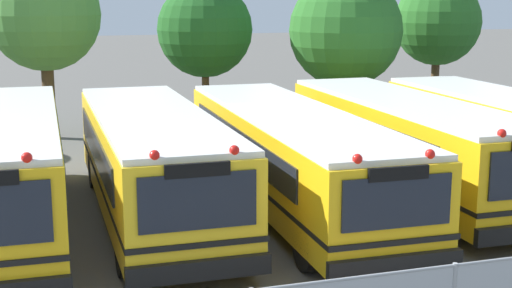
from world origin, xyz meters
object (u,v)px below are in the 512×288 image
object	(u,v)px
tree_1	(44,16)
tree_4	(438,20)
school_bus_1	(153,160)
school_bus_0	(1,167)
tree_2	(207,31)
school_bus_2	(291,154)
tree_3	(343,32)
school_bus_3	(407,141)

from	to	relation	value
tree_1	tree_4	xyz separation A→B (m)	(15.31, -1.18, -0.27)
school_bus_1	tree_1	xyz separation A→B (m)	(-2.00, 10.83, 3.05)
tree_4	tree_1	bearing A→B (deg)	175.58
school_bus_0	tree_1	distance (m)	11.26
tree_4	tree_2	bearing A→B (deg)	173.52
school_bus_2	tree_3	world-z (taller)	tree_3
school_bus_3	tree_4	bearing A→B (deg)	-124.19
school_bus_1	school_bus_3	bearing A→B (deg)	-177.65
school_bus_2	tree_1	bearing A→B (deg)	-62.34
school_bus_0	tree_3	bearing A→B (deg)	-143.39
school_bus_1	tree_3	size ratio (longest dim) A/B	1.70
school_bus_1	tree_3	distance (m)	12.41
school_bus_3	tree_1	bearing A→B (deg)	-49.96
tree_3	school_bus_1	bearing A→B (deg)	-135.19
tree_3	tree_1	bearing A→B (deg)	168.02
school_bus_1	school_bus_2	bearing A→B (deg)	179.14
tree_3	tree_4	distance (m)	4.81
school_bus_2	tree_2	bearing A→B (deg)	-91.67
school_bus_1	tree_2	world-z (taller)	tree_2
tree_1	school_bus_1	bearing A→B (deg)	-79.53
school_bus_3	tree_3	xyz separation A→B (m)	(1.83, 8.37, 2.46)
school_bus_2	school_bus_0	bearing A→B (deg)	-0.03
tree_2	school_bus_0	bearing A→B (deg)	-124.60
school_bus_2	tree_3	size ratio (longest dim) A/B	1.94
tree_1	tree_2	world-z (taller)	tree_1
school_bus_0	tree_2	distance (m)	13.15
tree_1	tree_3	distance (m)	10.89
school_bus_0	school_bus_1	world-z (taller)	school_bus_0
school_bus_3	tree_3	size ratio (longest dim) A/B	1.76
school_bus_2	tree_1	size ratio (longest dim) A/B	1.79
school_bus_0	school_bus_1	bearing A→B (deg)	-179.77
school_bus_0	school_bus_3	size ratio (longest dim) A/B	0.98
tree_1	school_bus_0	bearing A→B (deg)	-97.25
school_bus_1	tree_4	world-z (taller)	tree_4
tree_4	school_bus_1	bearing A→B (deg)	-144.07
school_bus_0	tree_1	size ratio (longest dim) A/B	1.59
school_bus_2	tree_2	world-z (taller)	tree_2
school_bus_1	school_bus_2	distance (m)	3.43
tree_1	tree_3	xyz separation A→B (m)	(10.63, -2.26, -0.59)
tree_3	tree_4	size ratio (longest dim) A/B	1.03
school_bus_1	tree_4	bearing A→B (deg)	-143.46
tree_1	tree_4	size ratio (longest dim) A/B	1.11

